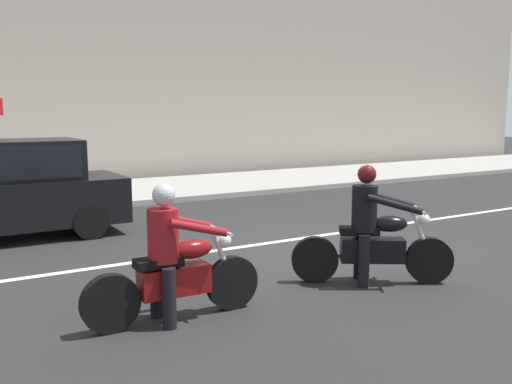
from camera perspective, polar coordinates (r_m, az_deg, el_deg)
ground_plane at (r=9.46m, az=6.89°, el=-5.95°), size 80.00×80.00×0.00m
sidewalk_slab at (r=16.39m, az=-10.51°, el=0.28°), size 40.00×4.40×0.14m
building_facade at (r=19.73m, az=-14.60°, el=17.57°), size 40.00×1.40×11.16m
lane_marking_stripe at (r=10.21m, az=4.16°, el=-4.83°), size 18.00×0.14×0.01m
motorcycle_with_rider_crimson at (r=6.25m, az=-8.53°, el=-7.43°), size 2.08×0.70×1.55m
motorcycle_with_rider_black_leather at (r=7.67m, az=11.77°, el=-4.40°), size 1.90×1.28×1.61m
parked_hatchback_black at (r=11.02m, az=-24.13°, el=0.37°), size 4.07×1.76×1.80m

